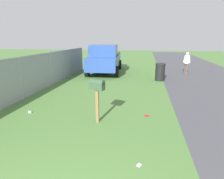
% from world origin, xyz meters
% --- Properties ---
extents(mailbox, '(0.35, 0.51, 1.39)m').
position_xyz_m(mailbox, '(4.48, 0.37, 1.11)').
color(mailbox, brown).
rests_on(mailbox, ground).
extents(pickup_truck, '(5.49, 2.60, 2.09)m').
position_xyz_m(pickup_truck, '(13.05, 2.00, 1.11)').
color(pickup_truck, '#284793').
rests_on(pickup_truck, ground).
extents(trash_bin, '(0.61, 0.61, 1.07)m').
position_xyz_m(trash_bin, '(11.02, -1.94, 0.54)').
color(trash_bin, black).
rests_on(trash_bin, ground).
extents(pedestrian, '(0.39, 0.44, 1.59)m').
position_xyz_m(pedestrian, '(13.51, -3.95, 0.91)').
color(pedestrian, '#4C4238').
rests_on(pedestrian, ground).
extents(fence_section, '(13.35, 0.07, 1.82)m').
position_xyz_m(fence_section, '(7.47, 4.16, 0.98)').
color(fence_section, '#9EA3A8').
rests_on(fence_section, ground).
extents(litter_wrapper_far_scatter, '(0.14, 0.13, 0.01)m').
position_xyz_m(litter_wrapper_far_scatter, '(2.58, -1.00, 0.00)').
color(litter_wrapper_far_scatter, silver).
rests_on(litter_wrapper_far_scatter, ground).
extents(litter_can_near_hydrant, '(0.12, 0.14, 0.07)m').
position_xyz_m(litter_can_near_hydrant, '(5.19, -1.15, 0.03)').
color(litter_can_near_hydrant, red).
rests_on(litter_can_near_hydrant, ground).
extents(litter_cup_midfield_b, '(0.09, 0.11, 0.08)m').
position_xyz_m(litter_cup_midfield_b, '(4.76, 2.92, 0.04)').
color(litter_cup_midfield_b, white).
rests_on(litter_cup_midfield_b, ground).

